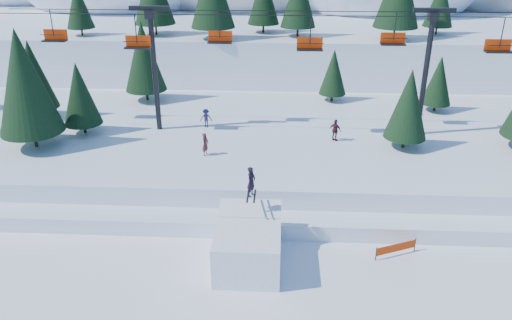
# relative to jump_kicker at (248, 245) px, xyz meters

# --- Properties ---
(ground) EXTENTS (160.00, 160.00, 0.00)m
(ground) POSITION_rel_jump_kicker_xyz_m (0.24, -2.40, -1.39)
(ground) COLOR white
(ground) RESTS_ON ground
(mid_shelf) EXTENTS (70.00, 22.00, 2.50)m
(mid_shelf) POSITION_rel_jump_kicker_xyz_m (0.24, 15.60, -0.14)
(mid_shelf) COLOR white
(mid_shelf) RESTS_ON ground
(berm) EXTENTS (70.00, 6.00, 1.10)m
(berm) POSITION_rel_jump_kicker_xyz_m (0.24, 5.60, -0.84)
(berm) COLOR white
(berm) RESTS_ON ground
(jump_kicker) EXTENTS (3.76, 5.13, 5.71)m
(jump_kicker) POSITION_rel_jump_kicker_xyz_m (0.00, 0.00, 0.00)
(jump_kicker) COLOR white
(jump_kicker) RESTS_ON ground
(chairlift) EXTENTS (46.00, 3.21, 10.28)m
(chairlift) POSITION_rel_jump_kicker_xyz_m (1.71, 15.64, 7.93)
(chairlift) COLOR black
(chairlift) RESTS_ON mid_shelf
(conifer_stand) EXTENTS (62.17, 17.07, 9.30)m
(conifer_stand) POSITION_rel_jump_kicker_xyz_m (1.49, 16.08, 5.54)
(conifer_stand) COLOR black
(conifer_stand) RESTS_ON mid_shelf
(distant_skiers) EXTENTS (19.12, 10.83, 1.83)m
(distant_skiers) POSITION_rel_jump_kicker_xyz_m (3.25, 15.84, 1.99)
(distant_skiers) COLOR #2E2A54
(distant_skiers) RESTS_ON mid_shelf
(banner_near) EXTENTS (2.62, 1.19, 0.90)m
(banner_near) POSITION_rel_jump_kicker_xyz_m (8.90, 1.40, -0.85)
(banner_near) COLOR black
(banner_near) RESTS_ON ground
(banner_far) EXTENTS (2.86, 0.21, 0.90)m
(banner_far) POSITION_rel_jump_kicker_xyz_m (10.35, 3.17, -0.85)
(banner_far) COLOR black
(banner_far) RESTS_ON ground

